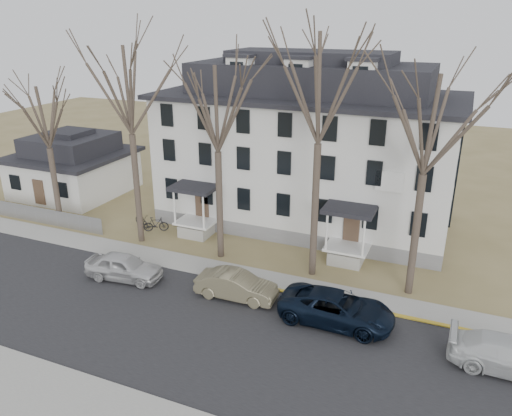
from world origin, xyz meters
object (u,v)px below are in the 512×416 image
at_px(tree_far_left, 128,84).
at_px(car_silver, 124,267).
at_px(tree_center, 321,81).
at_px(bicycle_right, 156,225).
at_px(car_navy, 337,309).
at_px(tree_mid_right, 430,118).
at_px(bicycle_left, 142,221).
at_px(car_tan, 236,286).
at_px(car_white, 511,357).
at_px(small_house, 74,167).
at_px(tree_mid_left, 217,103).
at_px(tree_bungalow, 44,113).
at_px(boarding_house, 308,148).

xyz_separation_m(tree_far_left, car_silver, (2.27, -4.84, -9.58)).
distance_m(tree_center, bicycle_right, 15.99).
relative_size(tree_far_left, tree_center, 0.93).
bearing_deg(car_navy, tree_center, 30.73).
xyz_separation_m(tree_mid_right, bicycle_left, (-18.86, 2.00, -9.15)).
relative_size(car_tan, car_white, 0.87).
relative_size(small_house, car_navy, 1.55).
height_order(small_house, tree_far_left, tree_far_left).
bearing_deg(car_tan, car_white, -96.03).
bearing_deg(small_house, tree_mid_right, -12.27).
bearing_deg(tree_center, bicycle_right, 172.17).
bearing_deg(tree_mid_left, car_navy, -27.24).
relative_size(small_house, bicycle_right, 4.95).
relative_size(car_silver, bicycle_right, 2.54).
xyz_separation_m(tree_center, car_white, (10.24, -5.08, -10.35)).
bearing_deg(tree_bungalow, tree_mid_left, 0.00).
relative_size(tree_center, tree_mid_right, 1.15).
xyz_separation_m(car_tan, car_white, (13.18, -0.86, 0.01)).
distance_m(tree_far_left, tree_mid_right, 17.52).
bearing_deg(car_white, car_silver, 89.58).
xyz_separation_m(tree_mid_left, tree_bungalow, (-13.00, 0.00, -1.48)).
height_order(car_silver, car_tan, car_silver).
height_order(small_house, car_navy, small_house).
bearing_deg(car_tan, boarding_house, -2.04).
relative_size(tree_mid_left, car_white, 2.53).
xyz_separation_m(tree_bungalow, car_tan, (16.06, -4.22, -7.39)).
bearing_deg(car_navy, car_tan, 88.70).
distance_m(tree_mid_right, car_white, 11.27).
xyz_separation_m(boarding_house, car_white, (13.24, -13.24, -4.65)).
height_order(tree_mid_left, car_white, tree_mid_left).
xyz_separation_m(tree_mid_right, car_white, (4.74, -5.08, -8.87)).
bearing_deg(tree_bungalow, small_house, 122.84).
bearing_deg(tree_center, car_silver, -153.56).
bearing_deg(tree_mid_left, tree_mid_right, 0.00).
height_order(tree_mid_right, bicycle_left, tree_mid_right).
distance_m(car_silver, bicycle_right, 6.83).
distance_m(tree_center, car_tan, 11.57).
height_order(bicycle_left, bicycle_right, bicycle_right).
distance_m(tree_mid_right, bicycle_right, 19.69).
bearing_deg(car_tan, tree_mid_left, 33.60).
xyz_separation_m(tree_mid_right, tree_bungalow, (-24.50, 0.00, -1.48)).
bearing_deg(tree_mid_right, bicycle_left, 173.93).
height_order(tree_bungalow, car_tan, tree_bungalow).
xyz_separation_m(car_tan, car_navy, (5.50, -0.18, 0.06)).
height_order(small_house, bicycle_right, small_house).
bearing_deg(tree_mid_left, car_silver, -127.65).
bearing_deg(small_house, tree_center, -15.08).
height_order(tree_center, car_tan, tree_center).
bearing_deg(car_tan, car_silver, 92.90).
bearing_deg(tree_mid_right, tree_bungalow, 180.00).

